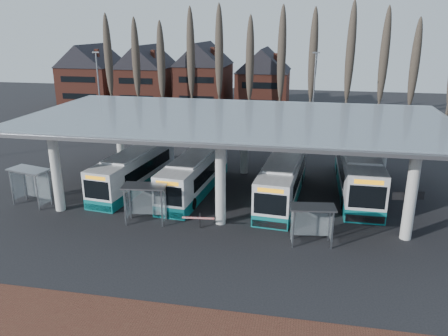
% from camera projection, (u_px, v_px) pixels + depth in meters
% --- Properties ---
extents(ground, '(140.00, 140.00, 0.00)m').
position_uv_depth(ground, '(213.00, 240.00, 27.63)').
color(ground, black).
rests_on(ground, ground).
extents(station_canopy, '(32.00, 16.00, 6.34)m').
position_uv_depth(station_canopy, '(235.00, 125.00, 33.33)').
color(station_canopy, silver).
rests_on(station_canopy, ground).
extents(poplar_row, '(45.10, 1.10, 14.50)m').
position_uv_depth(poplar_row, '(267.00, 60.00, 55.71)').
color(poplar_row, '#473D33').
rests_on(poplar_row, ground).
extents(townhouse_row, '(36.80, 10.30, 12.25)m').
position_uv_depth(townhouse_row, '(175.00, 71.00, 69.69)').
color(townhouse_row, '#5E2A1F').
rests_on(townhouse_row, ground).
extents(lamp_post_a, '(0.80, 0.16, 10.17)m').
position_uv_depth(lamp_post_a, '(99.00, 95.00, 49.74)').
color(lamp_post_a, slate).
rests_on(lamp_post_a, ground).
extents(lamp_post_b, '(0.80, 0.16, 10.17)m').
position_uv_depth(lamp_post_b, '(313.00, 96.00, 49.16)').
color(lamp_post_b, slate).
rests_on(lamp_post_b, ground).
extents(bus_0, '(3.64, 11.23, 3.06)m').
position_uv_depth(bus_0, '(135.00, 170.00, 36.35)').
color(bus_0, white).
rests_on(bus_0, ground).
extents(bus_1, '(3.33, 11.39, 3.12)m').
position_uv_depth(bus_1, '(195.00, 174.00, 35.32)').
color(bus_1, white).
rests_on(bus_1, ground).
extents(bus_2, '(3.40, 11.78, 3.23)m').
position_uv_depth(bus_2, '(283.00, 179.00, 33.94)').
color(bus_2, white).
rests_on(bus_2, ground).
extents(bus_3, '(2.77, 12.84, 3.57)m').
position_uv_depth(bus_3, '(357.00, 171.00, 35.33)').
color(bus_3, white).
rests_on(bus_3, ground).
extents(shelter_0, '(3.31, 2.19, 2.82)m').
position_uv_depth(shelter_0, '(31.00, 178.00, 32.60)').
color(shelter_0, gray).
rests_on(shelter_0, ground).
extents(shelter_1, '(3.06, 1.76, 2.71)m').
position_uv_depth(shelter_1, '(146.00, 195.00, 29.60)').
color(shelter_1, gray).
rests_on(shelter_1, ground).
extents(shelter_2, '(2.86, 1.68, 2.52)m').
position_uv_depth(shelter_2, '(312.00, 216.00, 26.66)').
color(shelter_2, gray).
rests_on(shelter_2, ground).
extents(info_sign_0, '(1.98, 0.53, 2.98)m').
position_uv_depth(info_sign_0, '(408.00, 199.00, 27.48)').
color(info_sign_0, black).
rests_on(info_sign_0, ground).
extents(barrier, '(2.13, 0.68, 1.07)m').
position_uv_depth(barrier, '(199.00, 219.00, 28.68)').
color(barrier, black).
rests_on(barrier, ground).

